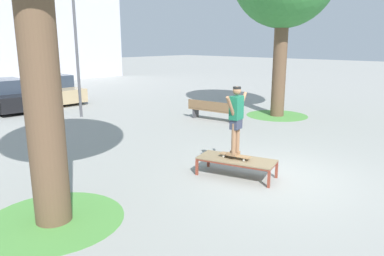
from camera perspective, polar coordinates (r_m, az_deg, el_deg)
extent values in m
plane|color=#999993|center=(9.39, 12.68, -7.46)|extent=(120.00, 120.00, 0.00)
cube|color=brown|center=(9.25, 0.77, -6.20)|extent=(0.07, 0.07, 0.38)
cube|color=brown|center=(9.85, 2.57, -4.98)|extent=(0.07, 0.07, 0.38)
cube|color=brown|center=(8.65, 11.88, -7.91)|extent=(0.07, 0.07, 0.38)
cube|color=brown|center=(9.29, 13.03, -6.47)|extent=(0.07, 0.07, 0.38)
cylinder|color=brown|center=(8.84, 6.16, -5.75)|extent=(0.56, 1.84, 0.05)
cylinder|color=brown|center=(9.46, 7.68, -4.49)|extent=(0.56, 1.84, 0.05)
cylinder|color=brown|center=(9.48, 1.71, -4.34)|extent=(0.75, 0.25, 0.05)
cylinder|color=brown|center=(8.90, 12.55, -5.87)|extent=(0.75, 0.25, 0.05)
cube|color=#847051|center=(9.14, 6.96, -4.86)|extent=(1.25, 2.04, 0.03)
cube|color=#9E754C|center=(9.12, 6.73, -4.24)|extent=(0.32, 0.82, 0.02)
cylinder|color=silver|center=(9.20, 4.95, -4.41)|extent=(0.04, 0.06, 0.06)
cylinder|color=silver|center=(9.32, 5.40, -4.17)|extent=(0.04, 0.06, 0.06)
cylinder|color=silver|center=(8.95, 8.09, -4.99)|extent=(0.04, 0.06, 0.06)
cylinder|color=silver|center=(9.08, 8.51, -4.74)|extent=(0.04, 0.06, 0.06)
cylinder|color=#8E6647|center=(8.92, 6.50, -1.84)|extent=(0.11, 0.11, 0.82)
cube|color=#99704C|center=(9.04, 6.16, -4.09)|extent=(0.14, 0.25, 0.07)
cylinder|color=#8E6647|center=(9.09, 7.09, -1.56)|extent=(0.11, 0.11, 0.82)
cube|color=#99704C|center=(9.21, 6.75, -3.77)|extent=(0.14, 0.25, 0.07)
cube|color=#33384C|center=(8.91, 6.87, 0.62)|extent=(0.33, 0.24, 0.24)
cube|color=#196647|center=(8.83, 6.94, 3.15)|extent=(0.39, 0.27, 0.56)
cylinder|color=#8E6647|center=(8.56, 6.03, 3.37)|extent=(0.41, 0.14, 0.52)
cylinder|color=#8E6647|center=(9.09, 7.82, 3.90)|extent=(0.41, 0.14, 0.52)
sphere|color=#8E6647|center=(8.77, 7.01, 5.79)|extent=(0.20, 0.20, 0.20)
cylinder|color=black|center=(8.76, 7.02, 6.24)|extent=(0.19, 0.19, 0.05)
cylinder|color=brown|center=(6.89, -22.24, 4.46)|extent=(0.65, 0.65, 4.68)
cylinder|color=#519342|center=(7.57, -20.66, -13.25)|extent=(2.60, 2.60, 0.01)
cylinder|color=brown|center=(16.82, 13.46, 9.07)|extent=(0.60, 0.60, 4.27)
cylinder|color=#519342|center=(17.09, 13.07, 1.92)|extent=(2.74, 2.74, 0.01)
cube|color=black|center=(20.12, -26.99, 3.96)|extent=(1.99, 4.31, 0.70)
cube|color=#2D3847|center=(20.18, -27.31, 5.87)|extent=(1.70, 2.20, 0.64)
cylinder|color=black|center=(19.18, -23.37, 3.29)|extent=(0.26, 0.61, 0.60)
cylinder|color=black|center=(21.62, -25.79, 4.07)|extent=(0.26, 0.61, 0.60)
cube|color=tan|center=(21.66, -20.74, 5.12)|extent=(1.76, 4.22, 0.70)
cube|color=#2D3847|center=(21.72, -21.06, 6.89)|extent=(1.59, 2.12, 0.64)
cylinder|color=black|center=(20.93, -17.03, 4.56)|extent=(0.23, 0.60, 0.60)
cylinder|color=black|center=(20.16, -21.22, 3.92)|extent=(0.23, 0.60, 0.60)
cylinder|color=black|center=(23.22, -20.24, 5.13)|extent=(0.23, 0.60, 0.60)
cylinder|color=black|center=(22.53, -24.10, 4.56)|extent=(0.23, 0.60, 0.60)
cube|color=brown|center=(15.62, 3.46, 2.78)|extent=(0.73, 2.44, 0.06)
cube|color=brown|center=(15.41, 3.07, 3.48)|extent=(0.33, 2.39, 0.36)
cube|color=#424247|center=(16.18, 0.57, 2.35)|extent=(0.38, 0.12, 0.40)
cube|color=#424247|center=(15.18, 6.51, 1.53)|extent=(0.38, 0.12, 0.40)
cylinder|color=#4C4C51|center=(16.83, -17.48, 10.92)|extent=(0.12, 0.12, 5.50)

